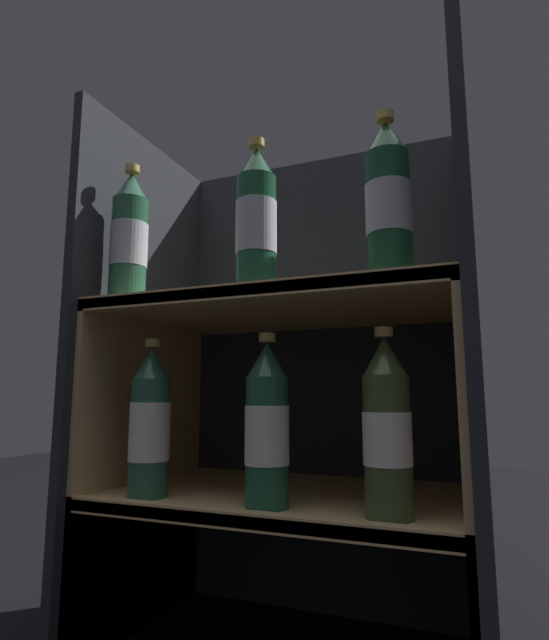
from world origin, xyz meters
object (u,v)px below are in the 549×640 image
(bottle_upper_front_0, at_px, (129,239))
(bottle_lower_front_1, at_px, (267,427))
(bottle_lower_front_2, at_px, (387,429))
(bottle_upper_front_2, at_px, (388,202))
(bottle_lower_front_0, at_px, (150,424))
(bottle_upper_front_1, at_px, (256,221))

(bottle_upper_front_0, bearing_deg, bottle_lower_front_1, -0.00)
(bottle_lower_front_1, distance_m, bottle_lower_front_2, 0.19)
(bottle_upper_front_2, xyz_separation_m, bottle_lower_front_1, (-0.20, 0.00, -0.34))
(bottle_lower_front_0, bearing_deg, bottle_lower_front_1, 0.00)
(bottle_upper_front_0, height_order, bottle_upper_front_2, same)
(bottle_upper_front_1, xyz_separation_m, bottle_lower_front_2, (0.21, 0.00, -0.34))
(bottle_lower_front_1, bearing_deg, bottle_upper_front_1, 180.00)
(bottle_lower_front_0, distance_m, bottle_lower_front_2, 0.41)
(bottle_upper_front_0, relative_size, bottle_upper_front_2, 1.00)
(bottle_upper_front_1, xyz_separation_m, bottle_upper_front_2, (0.22, 0.00, 0.00))
(bottle_upper_front_2, distance_m, bottle_lower_front_2, 0.34)
(bottle_upper_front_2, height_order, bottle_lower_front_2, bottle_upper_front_2)
(bottle_upper_front_1, xyz_separation_m, bottle_lower_front_1, (0.02, 0.00, -0.34))
(bottle_upper_front_2, bearing_deg, bottle_lower_front_2, 180.00)
(bottle_upper_front_0, xyz_separation_m, bottle_upper_front_1, (0.26, -0.00, -0.00))
(bottle_upper_front_0, xyz_separation_m, bottle_upper_front_2, (0.48, -0.00, 0.00))
(bottle_upper_front_0, bearing_deg, bottle_upper_front_1, -0.00)
(bottle_upper_front_2, height_order, bottle_lower_front_0, bottle_upper_front_2)
(bottle_lower_front_2, bearing_deg, bottle_upper_front_0, 180.00)
(bottle_upper_front_0, xyz_separation_m, bottle_lower_front_1, (0.28, -0.00, -0.34))
(bottle_upper_front_2, bearing_deg, bottle_upper_front_0, 180.00)
(bottle_upper_front_1, relative_size, bottle_lower_front_1, 1.00)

